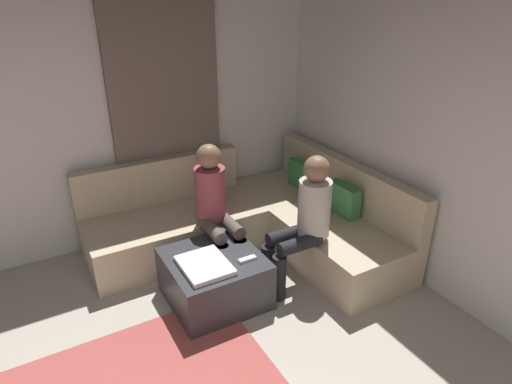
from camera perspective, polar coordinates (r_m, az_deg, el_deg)
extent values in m
cube|color=silver|center=(4.39, -28.35, 7.76)|extent=(0.12, 6.00, 2.70)
cube|color=#726659|center=(4.52, -11.46, 9.40)|extent=(0.06, 1.10, 2.50)
cube|color=#C6B593|center=(4.53, 7.61, -4.56)|extent=(2.10, 0.85, 0.42)
cube|color=#C6B593|center=(4.55, 11.51, 1.36)|extent=(2.10, 0.14, 0.45)
cube|color=#C6B593|center=(4.49, -10.54, -5.09)|extent=(0.85, 1.70, 0.42)
cube|color=#C6B593|center=(4.60, -12.48, 1.57)|extent=(0.14, 1.70, 0.45)
cube|color=#3F8C4C|center=(4.84, 5.96, 1.89)|extent=(0.36, 0.12, 0.36)
cube|color=#3F8C4C|center=(4.35, 11.28, -1.30)|extent=(0.36, 0.12, 0.36)
cube|color=#333338|center=(3.79, -5.42, -11.07)|extent=(0.76, 0.76, 0.42)
cube|color=white|center=(3.54, -6.67, -9.44)|extent=(0.44, 0.36, 0.04)
cylinder|color=#334C72|center=(3.87, -4.52, -5.55)|extent=(0.08, 0.08, 0.10)
cube|color=white|center=(3.60, -1.14, -8.71)|extent=(0.05, 0.15, 0.02)
cylinder|color=black|center=(3.78, 3.00, -11.04)|extent=(0.12, 0.12, 0.42)
cylinder|color=black|center=(3.90, 1.57, -9.70)|extent=(0.12, 0.12, 0.42)
cylinder|color=black|center=(3.72, 5.71, -6.74)|extent=(0.12, 0.40, 0.12)
cylinder|color=black|center=(3.85, 4.17, -5.53)|extent=(0.12, 0.40, 0.12)
cylinder|color=beige|center=(3.77, 7.58, -2.06)|extent=(0.28, 0.28, 0.50)
sphere|color=#8C664C|center=(3.62, 7.90, 3.01)|extent=(0.22, 0.22, 0.22)
cylinder|color=brown|center=(3.99, -2.02, -8.83)|extent=(0.12, 0.12, 0.42)
cylinder|color=brown|center=(3.93, -4.37, -9.54)|extent=(0.12, 0.12, 0.42)
cylinder|color=brown|center=(4.00, -3.42, -4.22)|extent=(0.40, 0.12, 0.12)
cylinder|color=brown|center=(3.94, -5.77, -4.85)|extent=(0.40, 0.12, 0.12)
cylinder|color=#993F4C|center=(4.02, -5.93, -0.19)|extent=(0.28, 0.28, 0.50)
sphere|color=#8C664C|center=(3.88, -6.17, 4.62)|extent=(0.22, 0.22, 0.22)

